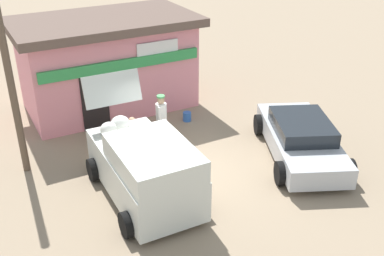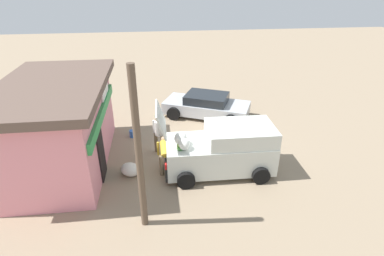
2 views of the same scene
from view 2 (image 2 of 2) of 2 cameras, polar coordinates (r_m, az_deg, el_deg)
name	(u,v)px [view 2 (image 2 of 2)]	position (r m, az deg, el deg)	size (l,w,h in m)	color
ground_plane	(202,149)	(13.16, 1.93, -4.03)	(60.00, 60.00, 0.00)	gray
storefront_bar	(59,125)	(12.44, -23.61, 0.50)	(6.35, 3.74, 3.33)	pink
delivery_van	(223,149)	(11.46, 5.79, -3.91)	(2.23, 4.28, 2.70)	silver
parked_sedan	(206,106)	(16.01, 2.71, 4.19)	(3.45, 4.71, 1.21)	#B2B7BC
vendor_standing	(159,132)	(12.55, -6.21, -0.66)	(0.48, 0.48, 1.72)	#726047
customer_bending	(165,153)	(11.42, -5.03, -4.60)	(0.79, 0.57, 1.30)	#726047
unloaded_banana_pile	(131,169)	(11.71, -11.38, -7.59)	(0.87, 0.94, 0.50)	silver
paint_bucket	(133,134)	(14.33, -11.00, -1.05)	(0.29, 0.29, 0.32)	blue
utility_pole	(139,154)	(8.30, -9.90, -4.79)	(0.20, 0.20, 4.92)	brown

